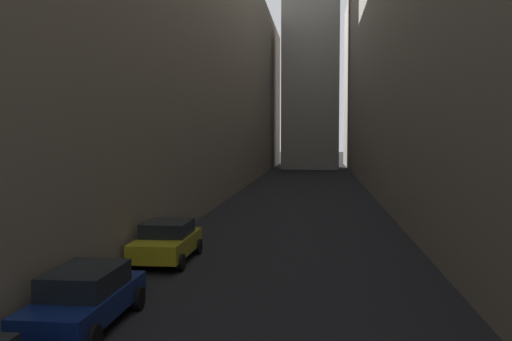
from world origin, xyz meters
name	(u,v)px	position (x,y,z in m)	size (l,w,h in m)	color
ground_plane	(302,198)	(0.00, 48.00, 0.00)	(264.00, 264.00, 0.00)	black
building_block_left	(170,61)	(-10.74, 50.00, 10.83)	(10.47, 108.00, 21.67)	#756B5B
building_block_right	(466,31)	(12.40, 50.00, 12.72)	(13.79, 108.00, 25.44)	#756B5B
parked_car_left_third	(85,297)	(-4.40, 17.66, 0.77)	(1.89, 4.55, 1.47)	navy
parked_car_left_far	(167,241)	(-4.40, 25.19, 0.77)	(2.03, 4.25, 1.49)	#A59919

